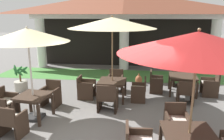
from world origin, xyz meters
TOP-DOWN VIEW (x-y plane):
  - background_pavilion at (0.00, 7.85)m, footprint 10.67×2.58m
  - lawn_strip at (0.00, 6.39)m, footprint 12.47×2.11m
  - patio_table_near_foreground at (-2.25, 1.39)m, footprint 0.96×0.96m
  - patio_umbrella_near_foreground at (-2.25, 1.39)m, footprint 2.27×2.27m
  - patio_chair_near_foreground_north at (-2.11, 2.38)m, footprint 0.61×0.57m
  - patio_chair_near_foreground_west at (-3.24, 1.53)m, footprint 0.61×0.68m
  - patio_chair_near_foreground_south at (-2.38, 0.40)m, footprint 0.67×0.59m
  - patio_table_mid_left at (2.46, 4.03)m, footprint 1.08×1.08m
  - patio_chair_mid_left_north at (2.55, 5.04)m, footprint 0.63×0.62m
  - patio_chair_mid_left_south at (2.38, 3.03)m, footprint 0.59×0.56m
  - patio_chair_mid_left_west at (1.46, 4.12)m, footprint 0.55×0.59m
  - patio_chair_mid_left_east at (3.48, 3.94)m, footprint 0.62×0.63m
  - patio_table_mid_right at (-0.15, 3.15)m, footprint 0.98×0.98m
  - patio_umbrella_mid_right at (-0.15, 3.15)m, footprint 2.96×2.96m
  - patio_chair_mid_right_north at (-0.11, 4.12)m, footprint 0.60×0.52m
  - patio_chair_mid_right_west at (-1.11, 3.19)m, footprint 0.61×0.57m
  - patio_chair_mid_right_south at (-0.18, 2.18)m, footprint 0.64×0.61m
  - patio_chair_mid_right_east at (0.82, 3.11)m, footprint 0.53×0.58m
  - patio_table_far_back at (1.77, -0.20)m, footprint 1.07×1.07m
  - patio_umbrella_far_back at (1.77, -0.20)m, footprint 2.92×2.92m
  - patio_chair_far_back_north at (1.70, 0.80)m, footprint 0.58×0.60m
  - potted_palm_left_edge at (-3.88, 3.67)m, footprint 0.58×0.59m
  - terracotta_urn at (0.81, 5.03)m, footprint 0.29×0.29m

SIDE VIEW (x-z plane):
  - lawn_strip at x=0.00m, z-range 0.00..0.01m
  - terracotta_urn at x=0.81m, z-range -0.04..0.44m
  - potted_palm_left_edge at x=-3.88m, z-range -0.23..0.86m
  - patio_chair_mid_right_west at x=-1.11m, z-range -0.01..0.80m
  - patio_chair_mid_right_east at x=0.82m, z-range -0.03..0.81m
  - patio_chair_near_foreground_north at x=-2.11m, z-range -0.03..0.81m
  - patio_chair_mid_left_north at x=2.55m, z-range -0.05..0.84m
  - patio_chair_near_foreground_west at x=-3.24m, z-range -0.02..0.81m
  - patio_chair_far_back_north at x=1.70m, z-range -0.02..0.82m
  - patio_chair_mid_left_west at x=1.46m, z-range -0.03..0.83m
  - patio_chair_mid_left_south at x=2.38m, z-range -0.02..0.82m
  - patio_chair_mid_right_north at x=-0.11m, z-range -0.02..0.82m
  - patio_chair_near_foreground_south at x=-2.38m, z-range -0.02..0.83m
  - patio_chair_mid_left_east at x=3.48m, z-range -0.05..0.90m
  - patio_chair_mid_right_south at x=-0.18m, z-range -0.03..0.88m
  - patio_table_mid_right at x=-0.15m, z-range 0.26..0.98m
  - patio_table_far_back at x=1.77m, z-range 0.27..0.97m
  - patio_table_near_foreground at x=-2.25m, z-range 0.26..1.01m
  - patio_table_mid_left at x=2.46m, z-range 0.27..1.00m
  - patio_umbrella_near_foreground at x=-2.25m, z-range 1.08..3.77m
  - patio_umbrella_far_back at x=1.77m, z-range 1.11..3.87m
  - patio_umbrella_mid_right at x=-0.15m, z-range 1.22..4.18m
  - background_pavilion at x=0.00m, z-range 1.10..5.25m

